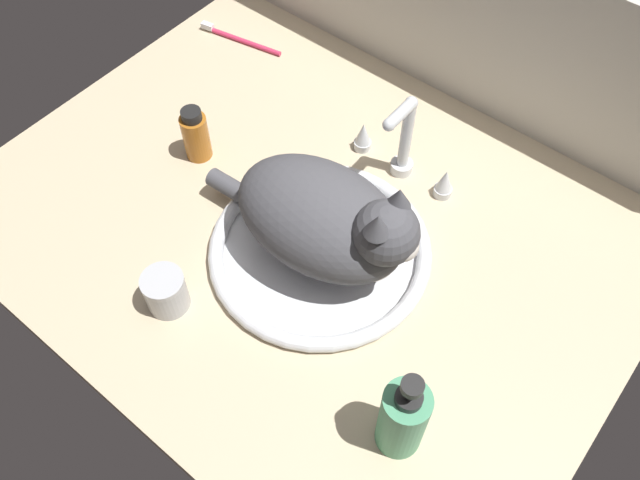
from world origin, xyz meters
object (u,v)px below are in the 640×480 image
amber_bottle (196,135)px  faucet (403,147)px  soap_pump_bottle (403,418)px  sink_basin (320,250)px  cat (329,221)px  toothbrush (239,39)px  metal_jar (166,292)px

amber_bottle → faucet: bearing=32.0°
soap_pump_bottle → sink_basin: bearing=148.4°
sink_basin → cat: size_ratio=0.93×
cat → toothbrush: size_ratio=2.08×
metal_jar → amber_bottle: 31.03cm
amber_bottle → toothbrush: bearing=120.1°
faucet → soap_pump_bottle: bearing=-55.3°
sink_basin → faucet: (-0.00, 22.48, 5.51)cm
metal_jar → faucet: bearing=74.3°
metal_jar → soap_pump_bottle: bearing=7.2°
sink_basin → amber_bottle: bearing=173.9°
metal_jar → amber_bottle: bearing=126.1°
toothbrush → cat: bearing=-32.4°
faucet → cat: size_ratio=0.53×
cat → sink_basin: bearing=-176.4°
faucet → metal_jar: (-12.43, -44.22, -3.14)cm
cat → faucet: bearing=94.3°
faucet → amber_bottle: (-30.71, -19.19, -1.62)cm
cat → soap_pump_bottle: 30.70cm
metal_jar → soap_pump_bottle: soap_pump_bottle is taller
sink_basin → toothbrush: (-46.62, 30.77, -0.48)cm
amber_bottle → toothbrush: amber_bottle is taller
soap_pump_bottle → toothbrush: bearing=147.2°
sink_basin → faucet: size_ratio=1.76×
sink_basin → soap_pump_bottle: size_ratio=1.95×
metal_jar → sink_basin: bearing=60.2°
cat → toothbrush: (-48.30, 30.66, -9.86)cm
faucet → soap_pump_bottle: (27.17, -39.20, 0.69)cm
soap_pump_bottle → faucet: bearing=124.7°
sink_basin → faucet: faucet is taller
toothbrush → sink_basin: bearing=-33.4°
metal_jar → toothbrush: size_ratio=0.37×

